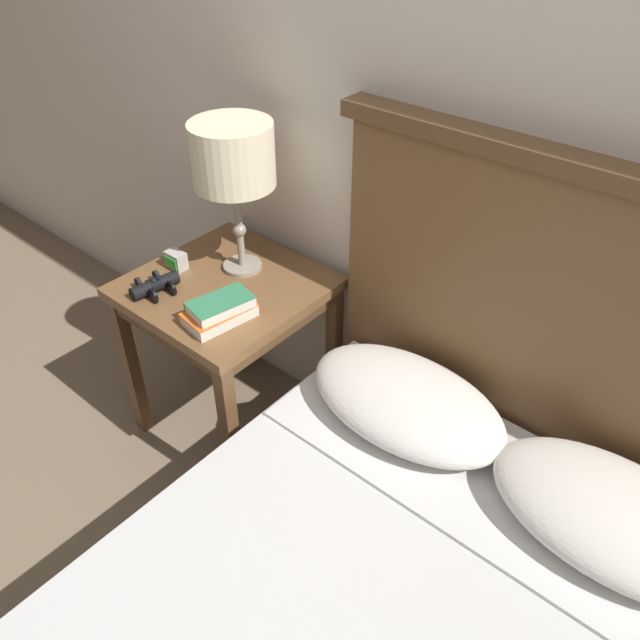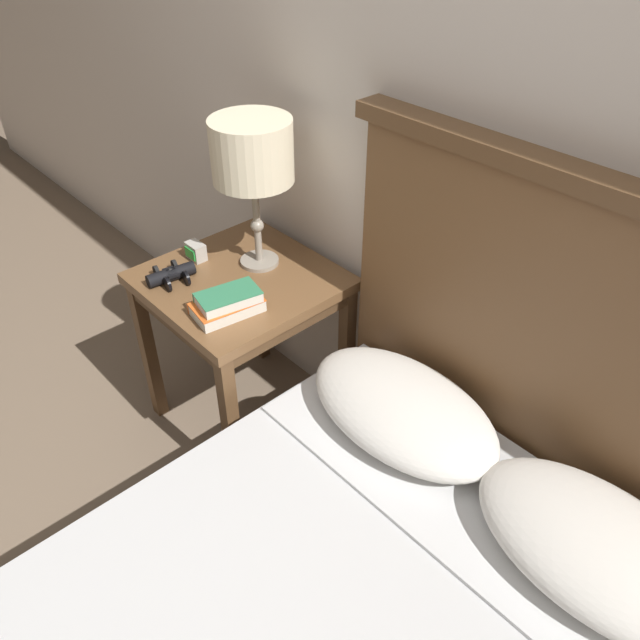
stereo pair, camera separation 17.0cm
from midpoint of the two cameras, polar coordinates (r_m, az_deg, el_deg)
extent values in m
cube|color=silver|center=(1.61, 20.34, 17.96)|extent=(8.00, 0.06, 2.60)
cube|color=brown|center=(2.07, -5.01, 3.47)|extent=(0.58, 0.58, 0.04)
cube|color=brown|center=(2.09, -4.95, 2.50)|extent=(0.55, 0.55, 0.05)
cube|color=brown|center=(2.33, -13.41, -2.96)|extent=(0.04, 0.04, 0.61)
cube|color=brown|center=(2.01, -5.70, -10.02)|extent=(0.04, 0.04, 0.61)
cube|color=brown|center=(2.55, -3.70, 2.01)|extent=(0.04, 0.04, 0.61)
cube|color=brown|center=(2.25, 4.58, -3.56)|extent=(0.04, 0.04, 0.61)
cube|color=silver|center=(1.67, 15.84, -16.92)|extent=(1.24, 0.28, 0.01)
cube|color=brown|center=(1.80, 22.95, -7.41)|extent=(1.36, 0.06, 1.20)
cube|color=brown|center=(1.47, 28.82, 10.20)|extent=(1.42, 0.10, 0.04)
ellipsoid|color=silver|center=(1.78, 10.29, -8.11)|extent=(0.60, 0.36, 0.15)
ellipsoid|color=silver|center=(1.64, 27.08, -18.27)|extent=(0.60, 0.36, 0.15)
cylinder|color=gray|center=(2.12, -3.27, 5.33)|extent=(0.13, 0.13, 0.01)
cylinder|color=gray|center=(2.05, -3.42, 8.90)|extent=(0.02, 0.02, 0.29)
sphere|color=gray|center=(2.05, -3.40, 8.55)|extent=(0.04, 0.04, 0.04)
cylinder|color=beige|center=(1.94, -3.68, 15.13)|extent=(0.25, 0.25, 0.19)
cube|color=silver|center=(1.89, -5.93, 1.04)|extent=(0.15, 0.22, 0.04)
cube|color=orange|center=(1.88, -5.97, 1.52)|extent=(0.15, 0.22, 0.00)
cube|color=orange|center=(1.93, -6.77, 1.90)|extent=(0.04, 0.21, 0.04)
cube|color=silver|center=(1.87, -5.80, 1.92)|extent=(0.14, 0.20, 0.03)
cube|color=#337F56|center=(1.86, -5.83, 2.33)|extent=(0.14, 0.20, 0.00)
cube|color=#337F56|center=(1.91, -6.48, 2.70)|extent=(0.04, 0.18, 0.03)
cylinder|color=black|center=(2.05, -12.00, 3.73)|extent=(0.06, 0.10, 0.04)
cylinder|color=black|center=(2.02, -11.44, 3.12)|extent=(0.05, 0.02, 0.05)
cylinder|color=black|center=(2.09, -12.53, 4.32)|extent=(0.04, 0.02, 0.04)
cylinder|color=black|center=(2.07, -10.39, 4.30)|extent=(0.06, 0.10, 0.04)
cylinder|color=black|center=(2.03, -9.82, 3.70)|extent=(0.05, 0.02, 0.05)
cylinder|color=black|center=(2.11, -10.95, 4.88)|extent=(0.04, 0.02, 0.04)
cube|color=black|center=(2.06, -11.21, 4.20)|extent=(0.06, 0.04, 0.01)
cylinder|color=black|center=(2.06, -11.23, 4.30)|extent=(0.02, 0.01, 0.02)
cube|color=#B7B2A8|center=(2.16, -9.08, 6.16)|extent=(0.07, 0.04, 0.06)
cube|color=green|center=(2.15, -9.60, 5.92)|extent=(0.06, 0.00, 0.04)
camera|label=1|loc=(0.08, -87.14, 2.20)|focal=35.00mm
camera|label=2|loc=(0.08, 92.86, -2.20)|focal=35.00mm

